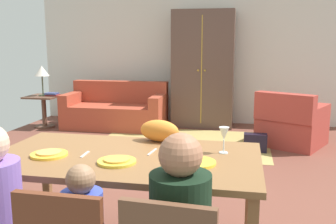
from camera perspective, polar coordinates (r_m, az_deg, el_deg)
name	(u,v)px	position (r m, az deg, el deg)	size (l,w,h in m)	color
ground_plane	(180,177)	(4.47, 1.84, -9.75)	(6.63, 6.29, 0.02)	brown
back_wall	(208,52)	(7.37, 6.04, 8.90)	(6.63, 0.10, 2.70)	silver
dining_table	(126,164)	(2.67, -6.38, -7.77)	(1.84, 1.02, 0.76)	brown
plate_near_man	(49,154)	(2.74, -17.36, -6.09)	(0.25, 0.25, 0.02)	yellow
pizza_near_man	(49,152)	(2.74, -17.38, -5.79)	(0.17, 0.17, 0.01)	#E4A550
plate_near_child	(117,162)	(2.49, -7.67, -7.36)	(0.25, 0.25, 0.02)	yellow
pizza_near_child	(117,159)	(2.48, -7.68, -7.03)	(0.17, 0.17, 0.01)	gold
plate_near_woman	(196,163)	(2.45, 4.28, -7.55)	(0.25, 0.25, 0.02)	yellow
wine_glass	(224,135)	(2.68, 8.38, -3.37)	(0.07, 0.07, 0.19)	silver
fork	(85,154)	(2.70, -12.34, -6.21)	(0.02, 0.15, 0.01)	silver
knife	(152,152)	(2.70, -2.40, -5.98)	(0.01, 0.17, 0.01)	silver
cat	(159,131)	(2.98, -1.30, -2.82)	(0.32, 0.16, 0.17)	orange
area_rug	(183,142)	(5.93, 2.30, -4.54)	(2.60, 1.80, 0.01)	tan
couch	(116,111)	(7.01, -7.80, 0.19)	(1.80, 0.86, 0.82)	#A7412C
armchair	(291,125)	(5.98, 17.92, -1.81)	(1.15, 1.15, 0.82)	#A3372E
armoire	(203,69)	(7.00, 5.30, 6.39)	(1.10, 0.59, 2.10)	brown
side_table	(44,107)	(7.29, -18.09, 0.75)	(0.56, 0.56, 0.58)	brown
table_lamp	(42,72)	(7.22, -18.37, 5.70)	(0.26, 0.26, 0.54)	#424A32
book_lower	(53,95)	(7.20, -16.86, 2.45)	(0.22, 0.16, 0.03)	#9B3030
book_upper	(52,94)	(7.19, -17.03, 2.65)	(0.22, 0.16, 0.03)	#384479
handbag	(255,143)	(5.54, 12.93, -4.51)	(0.32, 0.16, 0.26)	black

